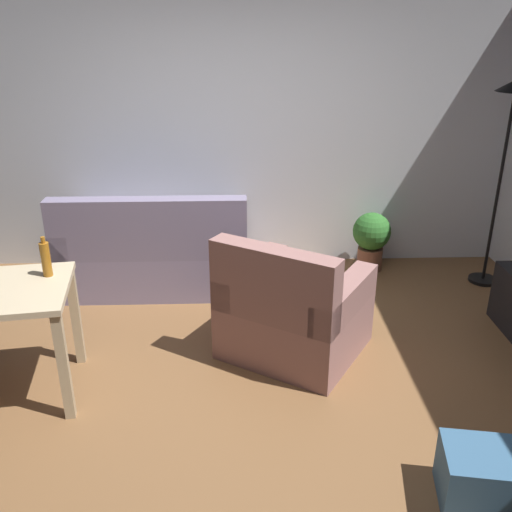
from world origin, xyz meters
TOP-DOWN VIEW (x-y plane):
  - ground_plane at (0.00, 0.00)m, footprint 5.20×4.40m
  - wall_rear at (0.00, 2.20)m, footprint 5.20×0.10m
  - couch at (-0.76, 1.59)m, footprint 1.63×0.84m
  - torchiere_lamp at (2.25, 1.59)m, footprint 0.32×0.32m
  - potted_plant at (1.25, 1.90)m, footprint 0.36×0.36m
  - armchair at (0.35, 0.45)m, footprint 1.21×1.19m
  - storage_box at (1.22, -0.97)m, footprint 0.53×0.42m
  - bottle_amber at (-1.23, 0.21)m, footprint 0.06×0.06m

SIDE VIEW (x-z plane):
  - ground_plane at x=0.00m, z-range -0.02..0.00m
  - storage_box at x=1.22m, z-range 0.00..0.30m
  - couch at x=-0.76m, z-range -0.15..0.77m
  - armchair at x=0.35m, z-range -0.14..0.78m
  - potted_plant at x=1.25m, z-range 0.05..0.62m
  - bottle_amber at x=-1.23m, z-range 0.74..1.01m
  - wall_rear at x=0.00m, z-range 0.00..2.70m
  - torchiere_lamp at x=2.25m, z-range 0.51..2.32m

